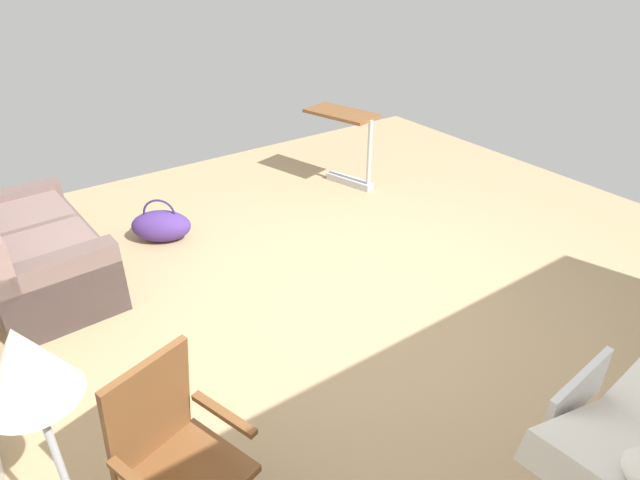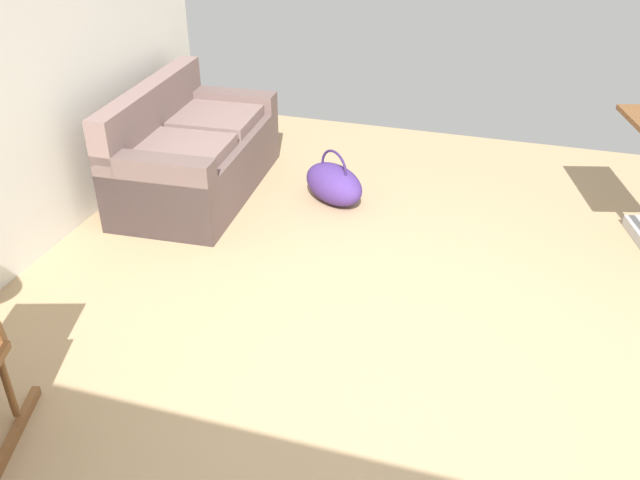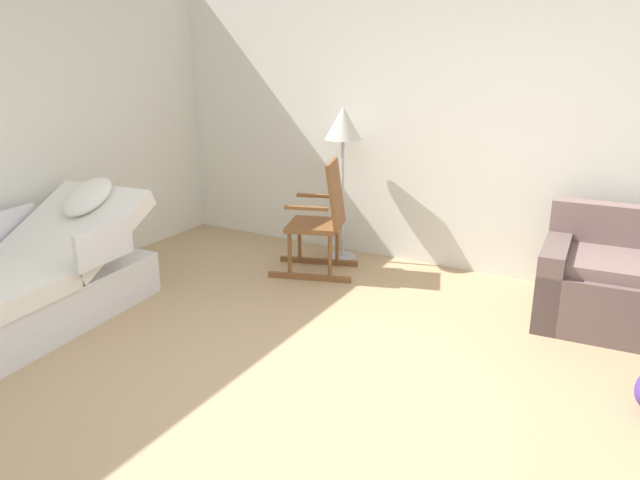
% 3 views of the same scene
% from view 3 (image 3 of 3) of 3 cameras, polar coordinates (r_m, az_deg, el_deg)
% --- Properties ---
extents(ground_plane, '(7.24, 7.24, 0.00)m').
position_cam_3_polar(ground_plane, '(3.76, -1.83, -14.49)').
color(ground_plane, tan).
extents(back_wall, '(5.99, 0.10, 2.70)m').
position_cam_3_polar(back_wall, '(5.65, 12.17, 10.74)').
color(back_wall, silver).
rests_on(back_wall, ground).
extents(hospital_bed, '(1.15, 2.16, 1.02)m').
position_cam_3_polar(hospital_bed, '(4.95, -26.01, -4.24)').
color(hospital_bed, silver).
rests_on(hospital_bed, ground).
extents(rocking_chair, '(0.87, 0.68, 1.05)m').
position_cam_3_polar(rocking_chair, '(5.48, 0.20, 1.90)').
color(rocking_chair, brown).
rests_on(rocking_chair, ground).
extents(floor_lamp, '(0.34, 0.34, 1.48)m').
position_cam_3_polar(floor_lamp, '(5.70, 2.19, 9.97)').
color(floor_lamp, '#B2B5BA').
rests_on(floor_lamp, ground).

